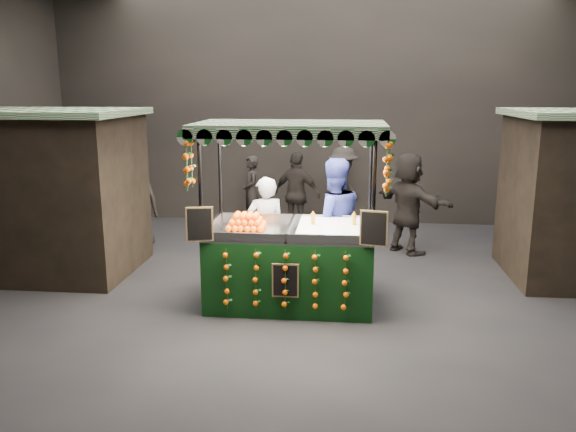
# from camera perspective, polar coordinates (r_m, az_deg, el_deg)

# --- Properties ---
(ground) EXTENTS (12.00, 12.00, 0.00)m
(ground) POSITION_cam_1_polar(r_m,az_deg,el_deg) (8.17, 2.60, -8.45)
(ground) COLOR black
(ground) RESTS_ON ground
(market_hall) EXTENTS (12.10, 10.10, 5.05)m
(market_hall) POSITION_cam_1_polar(r_m,az_deg,el_deg) (7.64, 2.86, 15.97)
(market_hall) COLOR black
(market_hall) RESTS_ON ground
(neighbour_stall_left) EXTENTS (3.00, 2.20, 2.60)m
(neighbour_stall_left) POSITION_cam_1_polar(r_m,az_deg,el_deg) (10.00, -23.03, 2.25)
(neighbour_stall_left) COLOR black
(neighbour_stall_left) RESTS_ON ground
(juice_stall) EXTENTS (2.57, 1.51, 2.49)m
(juice_stall) POSITION_cam_1_polar(r_m,az_deg,el_deg) (7.82, 0.28, -3.44)
(juice_stall) COLOR black
(juice_stall) RESTS_ON ground
(vendor_grey) EXTENTS (0.70, 0.58, 1.65)m
(vendor_grey) POSITION_cam_1_polar(r_m,az_deg,el_deg) (8.66, -2.24, -1.50)
(vendor_grey) COLOR gray
(vendor_grey) RESTS_ON ground
(vendor_blue) EXTENTS (1.12, 0.99, 1.93)m
(vendor_blue) POSITION_cam_1_polar(r_m,az_deg,el_deg) (8.56, 4.45, -0.70)
(vendor_blue) COLOR navy
(vendor_blue) RESTS_ON ground
(shopper_0) EXTENTS (0.65, 0.47, 1.66)m
(shopper_0) POSITION_cam_1_polar(r_m,az_deg,el_deg) (10.52, -17.43, 0.50)
(shopper_0) COLOR black
(shopper_0) RESTS_ON ground
(shopper_1) EXTENTS (1.02, 0.95, 1.69)m
(shopper_1) POSITION_cam_1_polar(r_m,az_deg,el_deg) (11.61, 25.77, 0.97)
(shopper_1) COLOR #2D2724
(shopper_1) RESTS_ON ground
(shopper_2) EXTENTS (1.08, 0.73, 1.70)m
(shopper_2) POSITION_cam_1_polar(r_m,az_deg,el_deg) (11.50, 0.89, 2.16)
(shopper_2) COLOR black
(shopper_2) RESTS_ON ground
(shopper_3) EXTENTS (1.08, 1.30, 1.75)m
(shopper_3) POSITION_cam_1_polar(r_m,az_deg,el_deg) (12.01, 5.43, 2.70)
(shopper_3) COLOR #2A2622
(shopper_3) RESTS_ON ground
(shopper_4) EXTENTS (1.00, 0.88, 1.71)m
(shopper_4) POSITION_cam_1_polar(r_m,az_deg,el_deg) (10.93, -14.89, 1.24)
(shopper_4) COLOR black
(shopper_4) RESTS_ON ground
(shopper_5) EXTENTS (1.52, 1.61, 1.81)m
(shopper_5) POSITION_cam_1_polar(r_m,az_deg,el_deg) (10.52, 11.78, 1.24)
(shopper_5) COLOR black
(shopper_5) RESTS_ON ground
(shopper_6) EXTENTS (0.54, 0.65, 1.53)m
(shopper_6) POSITION_cam_1_polar(r_m,az_deg,el_deg) (12.25, -3.65, 2.39)
(shopper_6) COLOR black
(shopper_6) RESTS_ON ground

